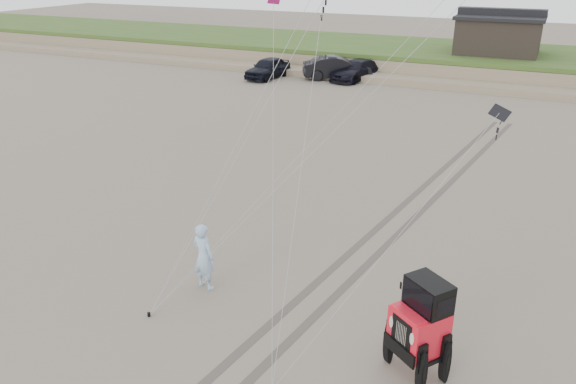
% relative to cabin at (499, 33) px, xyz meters
% --- Properties ---
extents(ground, '(160.00, 160.00, 0.00)m').
position_rel_cabin_xyz_m(ground, '(-2.00, -37.00, -3.24)').
color(ground, '#6B6054').
rests_on(ground, ground).
extents(dune_ridge, '(160.00, 14.25, 1.73)m').
position_rel_cabin_xyz_m(dune_ridge, '(-2.00, 0.50, -2.42)').
color(dune_ridge, '#7A6B54').
rests_on(dune_ridge, ground).
extents(cabin, '(6.40, 5.40, 3.35)m').
position_rel_cabin_xyz_m(cabin, '(0.00, 0.00, 0.00)').
color(cabin, black).
rests_on(cabin, dune_ridge).
extents(truck_a, '(2.22, 4.73, 1.56)m').
position_rel_cabin_xyz_m(truck_a, '(-15.73, -8.47, -2.46)').
color(truck_a, black).
rests_on(truck_a, ground).
extents(truck_b, '(5.46, 3.96, 1.71)m').
position_rel_cabin_xyz_m(truck_b, '(-10.77, -6.56, -2.38)').
color(truck_b, black).
rests_on(truck_b, ground).
extents(truck_c, '(3.34, 5.47, 1.48)m').
position_rel_cabin_xyz_m(truck_c, '(-9.32, -6.27, -2.50)').
color(truck_c, black).
rests_on(truck_c, ground).
extents(jeep, '(4.76, 5.39, 1.89)m').
position_rel_cabin_xyz_m(jeep, '(2.32, -36.78, -2.29)').
color(jeep, red).
rests_on(jeep, ground).
extents(man, '(0.81, 0.62, 2.01)m').
position_rel_cabin_xyz_m(man, '(-3.94, -35.78, -2.23)').
color(man, '#90ABDF').
rests_on(man, ground).
extents(stake_main, '(0.08, 0.08, 0.12)m').
position_rel_cabin_xyz_m(stake_main, '(-4.52, -37.62, -3.18)').
color(stake_main, black).
rests_on(stake_main, ground).
extents(tire_tracks, '(5.22, 29.74, 0.01)m').
position_rel_cabin_xyz_m(tire_tracks, '(0.00, -29.00, -3.23)').
color(tire_tracks, '#4C443D').
rests_on(tire_tracks, ground).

